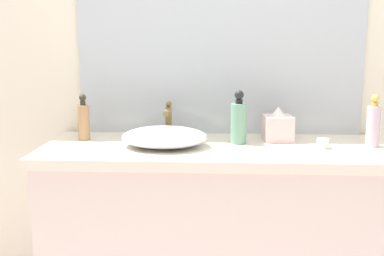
{
  "coord_description": "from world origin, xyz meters",
  "views": [
    {
      "loc": [
        -0.01,
        -1.49,
        1.36
      ],
      "look_at": [
        -0.11,
        0.4,
        1.0
      ],
      "focal_mm": 42.69,
      "sensor_mm": 36.0,
      "label": 1
    }
  ],
  "objects": [
    {
      "name": "perfume_bottle",
      "position": [
        0.66,
        0.44,
        1.01
      ],
      "size": [
        0.06,
        0.06,
        0.22
      ],
      "color": "silver",
      "rests_on": "vanity_counter"
    },
    {
      "name": "wall_mirror_panel",
      "position": [
        0.01,
        0.69,
        1.44
      ],
      "size": [
        1.34,
        0.01,
        1.05
      ],
      "primitive_type": "cube",
      "color": "#B2BCC6",
      "rests_on": "vanity_counter"
    },
    {
      "name": "vanity_counter",
      "position": [
        0.01,
        0.42,
        0.46
      ],
      "size": [
        1.52,
        0.55,
        0.92
      ],
      "color": "beige",
      "rests_on": "ground"
    },
    {
      "name": "candle_jar",
      "position": [
        0.44,
        0.39,
        0.94
      ],
      "size": [
        0.05,
        0.05,
        0.04
      ],
      "primitive_type": "cylinder",
      "color": "silver",
      "rests_on": "vanity_counter"
    },
    {
      "name": "faucet",
      "position": [
        -0.22,
        0.55,
        1.02
      ],
      "size": [
        0.03,
        0.15,
        0.17
      ],
      "color": "brown",
      "rests_on": "vanity_counter"
    },
    {
      "name": "bathroom_wall_rear",
      "position": [
        0.0,
        0.73,
        1.3
      ],
      "size": [
        6.0,
        0.06,
        2.6
      ],
      "primitive_type": "cube",
      "color": "silver",
      "rests_on": "ground"
    },
    {
      "name": "lotion_bottle",
      "position": [
        0.09,
        0.47,
        1.02
      ],
      "size": [
        0.07,
        0.07,
        0.23
      ],
      "color": "#6C9F84",
      "rests_on": "vanity_counter"
    },
    {
      "name": "soap_dispenser",
      "position": [
        -0.6,
        0.51,
        1.01
      ],
      "size": [
        0.05,
        0.05,
        0.21
      ],
      "color": "#AC8056",
      "rests_on": "vanity_counter"
    },
    {
      "name": "sink_basin",
      "position": [
        -0.22,
        0.39,
        0.96
      ],
      "size": [
        0.36,
        0.29,
        0.08
      ],
      "primitive_type": "ellipsoid",
      "color": "silver",
      "rests_on": "vanity_counter"
    },
    {
      "name": "tissue_box",
      "position": [
        0.27,
        0.53,
        0.98
      ],
      "size": [
        0.13,
        0.13,
        0.15
      ],
      "color": "beige",
      "rests_on": "vanity_counter"
    }
  ]
}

